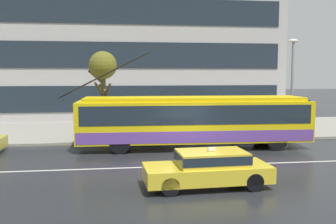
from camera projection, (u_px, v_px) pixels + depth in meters
name	position (u px, v px, depth m)	size (l,w,h in m)	color
ground_plane	(191.00, 159.00, 17.39)	(160.00, 160.00, 0.00)	#24262A
sidewalk_slab	(165.00, 129.00, 26.57)	(80.00, 10.00, 0.14)	gray
lane_centre_line	(196.00, 166.00, 16.20)	(72.00, 0.14, 0.01)	silver
trolleybus	(194.00, 120.00, 20.01)	(13.18, 2.97, 5.04)	yellow
taxi_oncoming_near	(209.00, 167.00, 13.09)	(4.43, 1.92, 1.39)	yellow
bus_shelter	(147.00, 107.00, 22.91)	(4.11, 1.56, 2.41)	gray
pedestrian_at_shelter	(233.00, 112.00, 22.70)	(1.06, 1.06, 1.94)	#263247
pedestrian_approaching_curb	(259.00, 110.00, 22.61)	(1.56, 1.56, 2.02)	#272E48
pedestrian_walking_past	(179.00, 109.00, 23.55)	(1.59, 1.59, 1.98)	#1E2B4C
pedestrian_waiting_by_pole	(201.00, 119.00, 24.01)	(0.51, 0.51, 1.61)	#494D52
street_lamp	(292.00, 78.00, 23.08)	(0.60, 0.32, 5.93)	gray
street_tree_bare	(103.00, 69.00, 22.39)	(1.74, 1.89, 5.16)	brown
office_tower_corner_left	(123.00, 22.00, 36.98)	(28.04, 14.25, 18.16)	#B1ADAC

